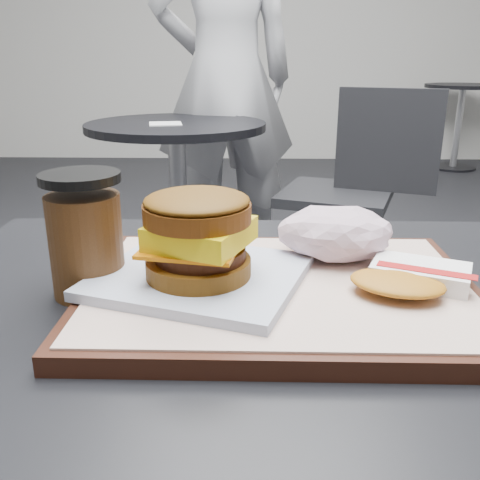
% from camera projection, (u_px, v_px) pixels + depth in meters
% --- Properties ---
extents(customer_table, '(0.80, 0.60, 0.77)m').
position_uv_depth(customer_table, '(295.00, 474.00, 0.56)').
color(customer_table, '#A5A5AA').
rests_on(customer_table, ground).
extents(serving_tray, '(0.38, 0.28, 0.02)m').
position_uv_depth(serving_tray, '(280.00, 291.00, 0.52)').
color(serving_tray, black).
rests_on(serving_tray, customer_table).
extents(breakfast_sandwich, '(0.23, 0.22, 0.09)m').
position_uv_depth(breakfast_sandwich, '(199.00, 245.00, 0.50)').
color(breakfast_sandwich, silver).
rests_on(breakfast_sandwich, serving_tray).
extents(hash_brown, '(0.13, 0.12, 0.02)m').
position_uv_depth(hash_brown, '(410.00, 278.00, 0.50)').
color(hash_brown, white).
rests_on(hash_brown, serving_tray).
extents(crumpled_wrapper, '(0.12, 0.10, 0.05)m').
position_uv_depth(crumpled_wrapper, '(336.00, 233.00, 0.58)').
color(crumpled_wrapper, silver).
rests_on(crumpled_wrapper, serving_tray).
extents(coffee_cup, '(0.08, 0.08, 0.12)m').
position_uv_depth(coffee_cup, '(86.00, 239.00, 0.53)').
color(coffee_cup, '#41240F').
rests_on(coffee_cup, customer_table).
extents(neighbor_table, '(0.70, 0.70, 0.75)m').
position_uv_depth(neighbor_table, '(178.00, 173.00, 2.14)').
color(neighbor_table, black).
rests_on(neighbor_table, ground).
extents(napkin, '(0.14, 0.14, 0.00)m').
position_uv_depth(napkin, '(165.00, 124.00, 2.01)').
color(napkin, silver).
rests_on(napkin, neighbor_table).
extents(neighbor_chair, '(0.65, 0.53, 0.88)m').
position_uv_depth(neighbor_chair, '(354.00, 183.00, 2.14)').
color(neighbor_chair, '#B5B6BB').
rests_on(neighbor_chair, ground).
extents(patron, '(0.75, 0.60, 1.81)m').
position_uv_depth(patron, '(225.00, 77.00, 2.40)').
color(patron, silver).
rests_on(patron, ground).
extents(bg_table_far, '(0.66, 0.66, 0.75)m').
position_uv_depth(bg_table_far, '(461.00, 106.00, 4.77)').
color(bg_table_far, black).
rests_on(bg_table_far, ground).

